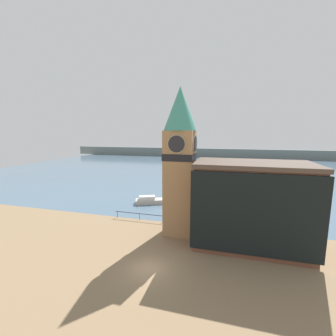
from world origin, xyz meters
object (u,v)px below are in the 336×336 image
at_px(clock_tower, 180,158).
at_px(pier_building, 251,204).
at_px(mooring_bollard_near, 165,228).
at_px(boat_near, 152,201).

height_order(clock_tower, pier_building, clock_tower).
xyz_separation_m(clock_tower, mooring_bollard_near, (-2.09, 0.09, -10.02)).
height_order(clock_tower, mooring_bollard_near, clock_tower).
xyz_separation_m(clock_tower, boat_near, (-8.05, 11.52, -9.89)).
bearing_deg(pier_building, clock_tower, 173.63).
relative_size(clock_tower, boat_near, 2.72).
bearing_deg(mooring_bollard_near, clock_tower, -2.36).
bearing_deg(mooring_bollard_near, pier_building, -5.63).
distance_m(clock_tower, pier_building, 10.61).
xyz_separation_m(pier_building, mooring_bollard_near, (-11.25, 1.11, -4.76)).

